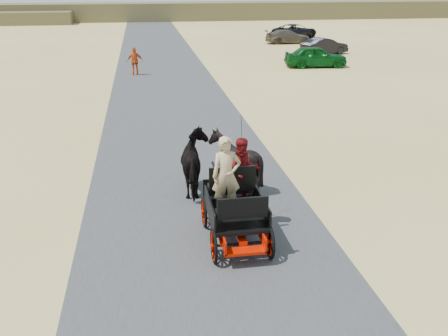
{
  "coord_description": "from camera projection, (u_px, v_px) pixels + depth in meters",
  "views": [
    {
      "loc": [
        -1.25,
        -12.39,
        5.8
      ],
      "look_at": [
        0.67,
        -0.58,
        1.2
      ],
      "focal_mm": 40.0,
      "sensor_mm": 36.0,
      "label": 1
    }
  ],
  "objects": [
    {
      "name": "carriage",
      "position": [
        235.0,
        226.0,
        11.64
      ],
      "size": [
        1.3,
        2.4,
        0.72
      ],
      "primitive_type": null,
      "color": "black",
      "rests_on": "ground"
    },
    {
      "name": "car_b",
      "position": [
        324.0,
        46.0,
        39.53
      ],
      "size": [
        4.17,
        2.65,
        1.3
      ],
      "primitive_type": "imported",
      "rotation": [
        0.0,
        0.0,
        1.92
      ],
      "color": "black",
      "rests_on": "ground"
    },
    {
      "name": "pedestrian",
      "position": [
        135.0,
        61.0,
        31.15
      ],
      "size": [
        1.06,
        0.56,
        1.73
      ],
      "primitive_type": "imported",
      "rotation": [
        0.0,
        0.0,
        3.28
      ],
      "color": "#C74A16",
      "rests_on": "ground"
    },
    {
      "name": "passenger_woman",
      "position": [
        243.0,
        170.0,
        11.83
      ],
      "size": [
        0.77,
        0.6,
        1.58
      ],
      "primitive_type": "imported",
      "color": "#660C0F",
      "rests_on": "carriage"
    },
    {
      "name": "car_a",
      "position": [
        316.0,
        56.0,
        34.0
      ],
      "size": [
        4.32,
        2.0,
        1.43
      ],
      "primitive_type": "imported",
      "rotation": [
        0.0,
        0.0,
        1.5
      ],
      "color": "#0C4C19",
      "rests_on": "ground"
    },
    {
      "name": "car_c",
      "position": [
        288.0,
        37.0,
        46.12
      ],
      "size": [
        4.23,
        1.8,
        1.22
      ],
      "primitive_type": "imported",
      "rotation": [
        0.0,
        0.0,
        1.55
      ],
      "color": "brown",
      "rests_on": "ground"
    },
    {
      "name": "car_d",
      "position": [
        295.0,
        31.0,
        49.98
      ],
      "size": [
        5.5,
        4.66,
        1.4
      ],
      "primitive_type": "imported",
      "rotation": [
        0.0,
        0.0,
        2.13
      ],
      "color": "black",
      "rests_on": "ground"
    },
    {
      "name": "horse_left",
      "position": [
        197.0,
        163.0,
        14.15
      ],
      "size": [
        0.91,
        2.01,
        1.7
      ],
      "primitive_type": "imported",
      "rotation": [
        0.0,
        0.0,
        3.14
      ],
      "color": "black",
      "rests_on": "ground"
    },
    {
      "name": "ground",
      "position": [
        197.0,
        203.0,
        13.69
      ],
      "size": [
        140.0,
        140.0,
        0.0
      ],
      "primitive_type": "plane",
      "color": "tan"
    },
    {
      "name": "driver_man",
      "position": [
        226.0,
        175.0,
        11.21
      ],
      "size": [
        0.66,
        0.43,
        1.8
      ],
      "primitive_type": "imported",
      "color": "tan",
      "rests_on": "carriage"
    },
    {
      "name": "road",
      "position": [
        197.0,
        202.0,
        13.68
      ],
      "size": [
        6.0,
        140.0,
        0.01
      ],
      "primitive_type": "cube",
      "color": "#38383A",
      "rests_on": "ground"
    },
    {
      "name": "horse_right",
      "position": [
        235.0,
        161.0,
        14.32
      ],
      "size": [
        1.37,
        1.54,
        1.7
      ],
      "primitive_type": "imported",
      "rotation": [
        0.0,
        0.0,
        3.14
      ],
      "color": "black",
      "rests_on": "ground"
    },
    {
      "name": "ridge_far",
      "position": [
        148.0,
        12.0,
        70.38
      ],
      "size": [
        140.0,
        6.0,
        2.4
      ],
      "primitive_type": "cube",
      "color": "brown",
      "rests_on": "ground"
    }
  ]
}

